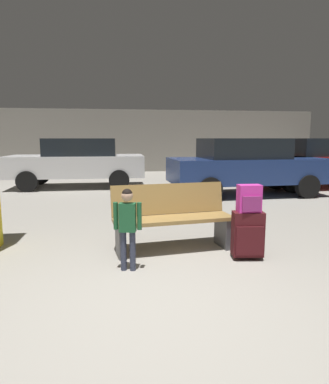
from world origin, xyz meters
The scene contains 9 objects.
ground_plane centered at (0.00, 4.00, -0.05)m, with size 18.00×18.00×0.10m, color gray.
garage_back_wall centered at (0.00, 12.86, 1.40)m, with size 18.00×0.12×2.80m, color gray.
bench centered at (0.36, 1.63, 0.44)m, with size 1.66×0.74×0.89m.
suitcase centered at (1.24, 1.12, 0.32)m, with size 0.40×0.27×0.60m.
backpack_bright centered at (1.24, 1.12, 0.77)m, with size 0.29×0.20×0.34m.
child centered at (-0.26, 0.96, 0.59)m, with size 0.32×0.21×0.95m.
parked_car_near centered at (3.05, 5.87, 0.81)m, with size 4.18×1.96×1.51m.
parked_car_far centered at (-1.56, 8.02, 0.81)m, with size 4.11×1.82×1.51m.
parked_car_side centered at (5.76, 6.95, 0.81)m, with size 4.25×2.10×1.51m.
Camera 1 is at (-0.37, -2.80, 1.50)m, focal length 31.74 mm.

